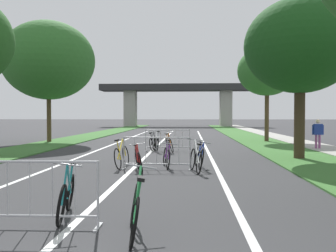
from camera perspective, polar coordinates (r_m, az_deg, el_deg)
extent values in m
cube|color=#386B2D|center=(30.54, -12.33, -1.60)|extent=(2.89, 66.94, 0.05)
cube|color=#386B2D|center=(29.75, 12.12, -1.68)|extent=(2.89, 66.94, 0.05)
cube|color=#9E9B93|center=(30.20, 16.58, -1.64)|extent=(1.86, 66.94, 0.08)
cube|color=silver|center=(21.48, -1.62, -2.99)|extent=(0.14, 38.73, 0.01)
cube|color=silver|center=(21.42, 5.67, -3.01)|extent=(0.14, 38.73, 0.01)
cube|color=silver|center=(21.88, -8.74, -2.92)|extent=(0.14, 38.73, 0.01)
cube|color=#2D2D30|center=(57.47, 1.50, 5.87)|extent=(23.58, 3.95, 0.97)
cube|color=#9E9B93|center=(58.03, -5.76, 2.64)|extent=(1.75, 2.40, 5.46)
cube|color=#9E9B93|center=(57.56, 8.81, 2.64)|extent=(1.75, 2.40, 5.46)
cylinder|color=#4C3823|center=(25.12, -17.71, 1.07)|extent=(0.28, 0.28, 3.04)
ellipsoid|color=#2D6628|center=(25.36, -17.79, 9.51)|extent=(5.88, 5.88, 4.99)
cylinder|color=#3D2D1E|center=(15.65, 19.43, 0.36)|extent=(0.42, 0.42, 2.83)
ellipsoid|color=#194719|center=(15.88, 19.54, 11.46)|extent=(4.38, 4.38, 3.72)
cylinder|color=#4C3823|center=(25.17, 14.84, 1.29)|extent=(0.27, 0.27, 3.21)
ellipsoid|color=#2D6628|center=(25.33, 14.89, 8.18)|extent=(3.83, 3.83, 3.26)
cylinder|color=#ADADB2|center=(5.97, -10.66, -10.24)|extent=(0.04, 0.04, 1.05)
cube|color=#ADADB2|center=(6.09, -10.63, -14.94)|extent=(0.07, 0.44, 0.03)
cylinder|color=#ADADB2|center=(6.21, -20.39, -5.12)|extent=(2.14, 0.07, 0.04)
cylinder|color=#ADADB2|center=(6.37, -20.31, -12.74)|extent=(2.14, 0.07, 0.04)
cylinder|color=#ADADB2|center=(6.42, -23.33, -8.68)|extent=(0.02, 0.02, 0.87)
cylinder|color=#ADADB2|center=(6.28, -20.35, -8.88)|extent=(0.02, 0.02, 0.87)
cylinder|color=#ADADB2|center=(6.15, -17.24, -9.08)|extent=(0.02, 0.02, 0.87)
cylinder|color=#ADADB2|center=(6.04, -14.01, -9.25)|extent=(0.02, 0.02, 0.87)
cylinder|color=#ADADB2|center=(12.21, -6.75, -4.11)|extent=(0.04, 0.04, 1.05)
cube|color=#ADADB2|center=(12.27, -6.74, -6.48)|extent=(0.08, 0.44, 0.03)
cylinder|color=#ADADB2|center=(11.93, 3.39, -4.23)|extent=(0.04, 0.04, 1.05)
cube|color=#ADADB2|center=(12.00, 3.38, -6.65)|extent=(0.08, 0.44, 0.03)
cylinder|color=#ADADB2|center=(11.98, -1.74, -1.78)|extent=(2.14, 0.13, 0.04)
cylinder|color=#ADADB2|center=(12.06, -1.73, -5.81)|extent=(2.14, 0.13, 0.04)
cylinder|color=#ADADB2|center=(12.13, -5.09, -3.71)|extent=(0.02, 0.02, 0.87)
cylinder|color=#ADADB2|center=(12.06, -3.42, -3.74)|extent=(0.02, 0.02, 0.87)
cylinder|color=#ADADB2|center=(12.01, -1.74, -3.76)|extent=(0.02, 0.02, 0.87)
cylinder|color=#ADADB2|center=(11.97, -0.04, -3.78)|extent=(0.02, 0.02, 0.87)
cylinder|color=#ADADB2|center=(11.94, 1.67, -3.79)|extent=(0.02, 0.02, 0.87)
cylinder|color=#ADADB2|center=(18.29, -3.41, -2.17)|extent=(0.04, 0.04, 1.05)
cube|color=#ADADB2|center=(18.33, -3.41, -3.76)|extent=(0.08, 0.44, 0.03)
cylinder|color=#ADADB2|center=(18.28, 3.32, -2.17)|extent=(0.04, 0.04, 1.05)
cube|color=#ADADB2|center=(18.32, 3.32, -3.76)|extent=(0.08, 0.44, 0.03)
cylinder|color=#ADADB2|center=(18.22, -0.05, -0.59)|extent=(2.14, 0.15, 0.04)
cylinder|color=#ADADB2|center=(18.28, -0.05, -3.25)|extent=(2.14, 0.15, 0.04)
cylinder|color=#ADADB2|center=(18.26, -2.29, -1.89)|extent=(0.02, 0.02, 0.87)
cylinder|color=#ADADB2|center=(18.25, -1.17, -1.89)|extent=(0.02, 0.02, 0.87)
cylinder|color=#ADADB2|center=(18.25, -0.05, -1.89)|extent=(0.02, 0.02, 0.87)
cylinder|color=#ADADB2|center=(18.25, 1.08, -1.89)|extent=(0.02, 0.02, 0.87)
cylinder|color=#ADADB2|center=(18.26, 2.20, -1.89)|extent=(0.02, 0.02, 0.87)
torus|color=black|center=(18.23, -2.56, -2.85)|extent=(0.23, 0.64, 0.62)
torus|color=black|center=(19.15, -1.88, -2.63)|extent=(0.23, 0.64, 0.62)
cylinder|color=black|center=(18.66, -2.39, -1.82)|extent=(0.06, 0.93, 0.64)
cylinder|color=black|center=(18.48, -2.49, -2.00)|extent=(0.16, 0.10, 0.61)
cylinder|color=black|center=(18.38, -2.43, -2.89)|extent=(0.08, 0.31, 0.07)
cylinder|color=black|center=(19.12, -2.05, -1.73)|extent=(0.15, 0.08, 0.61)
cube|color=black|center=(18.45, -2.67, -1.08)|extent=(0.14, 0.25, 0.07)
cylinder|color=#99999E|center=(19.09, -2.22, -0.83)|extent=(0.54, 0.10, 0.12)
torus|color=black|center=(17.38, -1.66, -2.95)|extent=(0.28, 0.71, 0.70)
torus|color=black|center=(18.38, -2.01, -2.70)|extent=(0.28, 0.71, 0.70)
cylinder|color=#B7B7BC|center=(17.84, -1.72, -1.96)|extent=(0.16, 0.98, 0.58)
cylinder|color=#B7B7BC|center=(17.65, -1.64, -1.94)|extent=(0.15, 0.10, 0.69)
cylinder|color=#B7B7BC|center=(17.55, -1.73, -3.00)|extent=(0.10, 0.32, 0.08)
cylinder|color=#B7B7BC|center=(18.34, -1.89, -1.86)|extent=(0.12, 0.08, 0.55)
cube|color=black|center=(17.60, -1.48, -0.84)|extent=(0.15, 0.26, 0.06)
cylinder|color=#99999E|center=(18.31, -1.77, -1.02)|extent=(0.43, 0.11, 0.09)
torus|color=black|center=(12.10, -7.68, -5.00)|extent=(0.21, 0.71, 0.69)
torus|color=black|center=(13.06, -6.47, -4.51)|extent=(0.21, 0.71, 0.69)
cylinder|color=gold|center=(12.54, -7.30, -3.44)|extent=(0.06, 0.98, 0.61)
cylinder|color=gold|center=(12.36, -7.52, -3.63)|extent=(0.16, 0.11, 0.64)
cylinder|color=gold|center=(12.26, -7.45, -5.04)|extent=(0.07, 0.33, 0.08)
cylinder|color=gold|center=(13.02, -6.71, -3.25)|extent=(0.14, 0.08, 0.58)
cube|color=black|center=(12.32, -7.82, -2.17)|extent=(0.13, 0.25, 0.07)
cylinder|color=#99999E|center=(12.99, -6.95, -1.98)|extent=(0.51, 0.07, 0.11)
torus|color=black|center=(7.17, -14.68, -9.76)|extent=(0.26, 0.69, 0.68)
torus|color=black|center=(6.20, -15.94, -11.59)|extent=(0.26, 0.69, 0.68)
cylinder|color=#197A7F|center=(6.64, -14.88, -7.90)|extent=(0.30, 0.96, 0.67)
cylinder|color=#197A7F|center=(6.84, -14.72, -8.10)|extent=(0.12, 0.13, 0.63)
cylinder|color=#197A7F|center=(7.02, -14.88, -10.22)|extent=(0.08, 0.33, 0.08)
cylinder|color=#197A7F|center=(6.15, -15.53, -8.67)|extent=(0.12, 0.11, 0.64)
cube|color=black|center=(6.82, -14.35, -5.49)|extent=(0.15, 0.26, 0.06)
cylinder|color=#99999E|center=(6.12, -15.12, -5.71)|extent=(0.46, 0.11, 0.09)
torus|color=black|center=(12.19, -4.77, -5.02)|extent=(0.30, 0.68, 0.66)
torus|color=black|center=(11.13, -4.26, -5.65)|extent=(0.30, 0.68, 0.66)
cylinder|color=red|center=(11.65, -4.77, -3.94)|extent=(0.19, 1.04, 0.59)
cylinder|color=red|center=(11.86, -4.81, -4.14)|extent=(0.15, 0.10, 0.54)
cylinder|color=red|center=(12.02, -4.68, -5.23)|extent=(0.12, 0.34, 0.08)
cylinder|color=red|center=(11.12, -4.52, -4.21)|extent=(0.14, 0.07, 0.57)
cube|color=black|center=(11.87, -5.04, -2.83)|extent=(0.16, 0.26, 0.07)
cylinder|color=#99999E|center=(11.12, -4.77, -2.77)|extent=(0.47, 0.14, 0.10)
torus|color=black|center=(11.08, 4.75, -5.63)|extent=(0.23, 0.70, 0.69)
torus|color=black|center=(12.02, 3.79, -5.05)|extent=(0.23, 0.70, 0.69)
cylinder|color=silver|center=(11.50, 4.44, -3.79)|extent=(0.14, 0.95, 0.66)
cylinder|color=silver|center=(11.32, 4.59, -4.25)|extent=(0.12, 0.11, 0.59)
cylinder|color=silver|center=(11.23, 4.57, -5.66)|extent=(0.09, 0.32, 0.08)
cylinder|color=silver|center=(11.97, 3.97, -3.57)|extent=(0.12, 0.08, 0.63)
cube|color=black|center=(11.27, 4.78, -2.80)|extent=(0.15, 0.26, 0.06)
cylinder|color=#99999E|center=(11.93, 4.16, -2.08)|extent=(0.53, 0.13, 0.08)
torus|color=black|center=(5.04, -5.16, -14.58)|extent=(0.25, 0.71, 0.69)
torus|color=black|center=(6.03, -5.14, -11.85)|extent=(0.25, 0.71, 0.69)
cylinder|color=#1E7238|center=(5.44, -4.62, -10.06)|extent=(0.08, 1.00, 0.64)
cylinder|color=#1E7238|center=(5.26, -4.71, -11.12)|extent=(0.16, 0.10, 0.60)
cylinder|color=#1E7238|center=(5.20, -5.20, -14.34)|extent=(0.08, 0.33, 0.08)
cylinder|color=#1E7238|center=(5.94, -4.66, -9.05)|extent=(0.15, 0.07, 0.61)
cube|color=black|center=(5.16, -4.16, -8.01)|extent=(0.14, 0.25, 0.07)
cylinder|color=#99999E|center=(5.86, -4.16, -6.18)|extent=(0.50, 0.10, 0.11)
torus|color=black|center=(12.99, -0.48, -4.66)|extent=(0.22, 0.65, 0.64)
torus|color=black|center=(12.03, 0.05, -5.17)|extent=(0.22, 0.65, 0.64)
cylinder|color=#662884|center=(12.51, -0.11, -3.73)|extent=(0.26, 0.92, 0.55)
cylinder|color=#662884|center=(12.69, -0.20, -3.59)|extent=(0.11, 0.13, 0.64)
cylinder|color=#662884|center=(12.83, -0.41, -4.84)|extent=(0.08, 0.32, 0.08)
cylinder|color=#662884|center=(12.03, 0.16, -3.95)|extent=(0.09, 0.10, 0.52)
cube|color=black|center=(12.70, -0.07, -2.16)|extent=(0.15, 0.25, 0.06)
cylinder|color=#99999E|center=(12.03, 0.28, -2.72)|extent=(0.52, 0.12, 0.09)
torus|color=black|center=(18.20, -0.06, -2.76)|extent=(0.33, 0.71, 0.68)
torus|color=black|center=(17.22, 0.49, -3.02)|extent=(0.33, 0.71, 0.68)
cylinder|color=orange|center=(17.70, -0.01, -1.94)|extent=(0.13, 0.97, 0.62)
cylinder|color=orange|center=(17.89, -0.07, -2.07)|extent=(0.18, 0.08, 0.59)
cylinder|color=orange|center=(18.05, 0.04, -2.88)|extent=(0.11, 0.32, 0.08)
cylinder|color=orange|center=(17.21, 0.27, -2.04)|extent=(0.17, 0.06, 0.59)
cube|color=black|center=(17.90, -0.29, -1.15)|extent=(0.16, 0.26, 0.07)
cylinder|color=#99999E|center=(17.21, 0.05, -1.07)|extent=(0.42, 0.12, 0.12)
torus|color=black|center=(13.04, 4.50, -4.51)|extent=(0.24, 0.71, 0.69)
torus|color=black|center=(12.00, 5.10, -5.05)|extent=(0.24, 0.71, 0.69)
cylinder|color=#1E389E|center=(12.52, 5.00, -3.55)|extent=(0.24, 1.03, 0.56)
cylinder|color=#1E389E|center=(12.73, 4.85, -3.66)|extent=(0.15, 0.13, 0.56)
cylinder|color=#1E389E|center=(12.88, 4.56, -4.70)|extent=(0.05, 0.35, 0.08)
cylinder|color=#1E389E|center=(12.00, 5.32, -3.78)|extent=(0.14, 0.10, 0.54)
cube|color=black|center=(12.75, 5.06, -2.41)|extent=(0.13, 0.25, 0.07)
cylinder|color=#99999E|center=(12.01, 5.55, -2.51)|extent=(0.46, 0.07, 0.11)
cylinder|color=#994C8C|center=(20.21, 21.67, -2.32)|extent=(0.11, 0.11, 0.77)
cylinder|color=#994C8C|center=(20.25, 22.12, -2.32)|extent=(0.11, 0.11, 0.77)
cube|color=navy|center=(20.20, 21.91, -0.47)|extent=(0.43, 0.28, 0.54)
cylinder|color=navy|center=(20.14, 21.26, -0.55)|extent=(0.09, 0.09, 0.49)
cylinder|color=navy|center=(20.26, 22.56, -0.55)|extent=(0.09, 0.09, 0.49)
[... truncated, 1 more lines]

